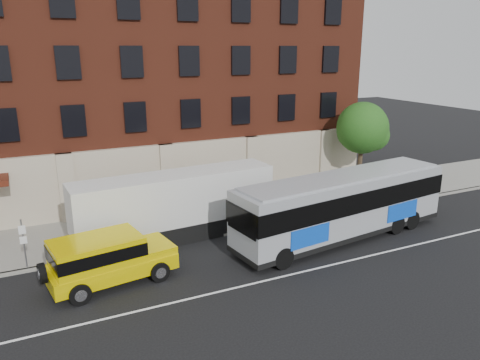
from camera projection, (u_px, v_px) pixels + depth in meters
name	position (u px, v px, depth m)	size (l,w,h in m)	color
ground	(251.00, 291.00, 19.66)	(120.00, 120.00, 0.00)	black
sidewalk	(182.00, 220.00, 27.44)	(60.00, 6.00, 0.15)	gray
kerb	(200.00, 238.00, 24.84)	(60.00, 0.25, 0.15)	gray
lane_line	(246.00, 285.00, 20.09)	(60.00, 0.12, 0.01)	white
building	(142.00, 83.00, 32.23)	(30.00, 12.10, 15.00)	maroon
sign_pole	(24.00, 241.00, 21.06)	(0.30, 0.20, 2.50)	slate
street_tree	(363.00, 130.00, 32.28)	(3.60, 3.60, 6.20)	#3B2E1D
city_bus	(343.00, 204.00, 24.62)	(13.11, 4.30, 3.53)	#96999F
yellow_suv	(105.00, 257.00, 19.94)	(5.84, 3.12, 2.18)	#E1C800
shipping_container	(176.00, 207.00, 24.63)	(10.93, 2.92, 3.60)	black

